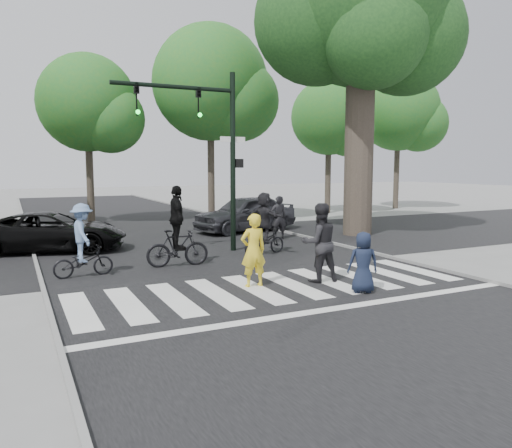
{
  "coord_description": "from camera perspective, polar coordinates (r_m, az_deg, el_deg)",
  "views": [
    {
      "loc": [
        -5.62,
        -9.42,
        2.93
      ],
      "look_at": [
        0.5,
        3.0,
        1.3
      ],
      "focal_mm": 35.0,
      "sensor_mm": 36.0,
      "label": 1
    }
  ],
  "objects": [
    {
      "name": "ground",
      "position": [
        11.35,
        4.48,
        -8.27
      ],
      "size": [
        120.0,
        120.0,
        0.0
      ],
      "primitive_type": "plane",
      "color": "gray",
      "rests_on": "ground"
    },
    {
      "name": "road_stem",
      "position": [
        15.75,
        -4.87,
        -4.01
      ],
      "size": [
        10.0,
        70.0,
        0.01
      ],
      "primitive_type": "cube",
      "color": "black",
      "rests_on": "ground"
    },
    {
      "name": "road_cross",
      "position": [
        18.53,
        -8.25,
        -2.43
      ],
      "size": [
        70.0,
        10.0,
        0.01
      ],
      "primitive_type": "cube",
      "color": "black",
      "rests_on": "ground"
    },
    {
      "name": "curb_left",
      "position": [
        14.71,
        -23.58,
        -5.14
      ],
      "size": [
        0.1,
        70.0,
        0.1
      ],
      "primitive_type": "cube",
      "color": "gray",
      "rests_on": "ground"
    },
    {
      "name": "curb_right",
      "position": [
        18.16,
        10.15,
        -2.51
      ],
      "size": [
        0.1,
        70.0,
        0.1
      ],
      "primitive_type": "cube",
      "color": "gray",
      "rests_on": "ground"
    },
    {
      "name": "crosswalk",
      "position": [
        11.9,
        2.84,
        -7.5
      ],
      "size": [
        10.0,
        3.85,
        0.01
      ],
      "color": "silver",
      "rests_on": "ground"
    },
    {
      "name": "traffic_signal",
      "position": [
        16.74,
        -5.37,
        10.01
      ],
      "size": [
        4.45,
        0.29,
        6.0
      ],
      "color": "black",
      "rests_on": "ground"
    },
    {
      "name": "eucalyptus",
      "position": [
        22.42,
        11.83,
        22.51
      ],
      "size": [
        8.3,
        7.2,
        13.0
      ],
      "color": "brown",
      "rests_on": "ground"
    },
    {
      "name": "bg_tree_2",
      "position": [
        26.47,
        -18.13,
        12.57
      ],
      "size": [
        5.04,
        4.8,
        8.4
      ],
      "color": "brown",
      "rests_on": "ground"
    },
    {
      "name": "bg_tree_3",
      "position": [
        26.91,
        -4.44,
        15.28
      ],
      "size": [
        6.3,
        6.0,
        10.2
      ],
      "color": "brown",
      "rests_on": "ground"
    },
    {
      "name": "bg_tree_4",
      "position": [
        31.28,
        8.87,
        11.6
      ],
      "size": [
        4.83,
        4.6,
        8.15
      ],
      "color": "brown",
      "rests_on": "ground"
    },
    {
      "name": "bg_tree_5",
      "position": [
        35.56,
        16.52,
        11.99
      ],
      "size": [
        5.67,
        5.4,
        9.3
      ],
      "color": "brown",
      "rests_on": "ground"
    },
    {
      "name": "pedestrian_woman",
      "position": [
        12.04,
        -0.31,
        -3.03
      ],
      "size": [
        0.66,
        0.44,
        1.79
      ],
      "primitive_type": "imported",
      "rotation": [
        0.0,
        0.0,
        3.12
      ],
      "color": "yellow",
      "rests_on": "ground"
    },
    {
      "name": "pedestrian_child",
      "position": [
        11.76,
        12.14,
        -4.31
      ],
      "size": [
        0.82,
        0.7,
        1.42
      ],
      "primitive_type": "imported",
      "rotation": [
        0.0,
        0.0,
        2.72
      ],
      "color": "#182137",
      "rests_on": "ground"
    },
    {
      "name": "pedestrian_adult",
      "position": [
        12.64,
        7.27,
        -2.13
      ],
      "size": [
        1.07,
        0.89,
        2.0
      ],
      "primitive_type": "imported",
      "rotation": [
        0.0,
        0.0,
        2.99
      ],
      "color": "black",
      "rests_on": "ground"
    },
    {
      "name": "cyclist_left",
      "position": [
        13.85,
        -19.19,
        -2.32
      ],
      "size": [
        1.58,
        1.05,
        1.95
      ],
      "color": "black",
      "rests_on": "ground"
    },
    {
      "name": "cyclist_mid",
      "position": [
        14.6,
        -8.99,
        -1.09
      ],
      "size": [
        1.85,
        1.14,
        2.36
      ],
      "color": "black",
      "rests_on": "ground"
    },
    {
      "name": "cyclist_right",
      "position": [
        16.39,
        0.96,
        -0.33
      ],
      "size": [
        1.71,
        1.58,
        2.06
      ],
      "color": "black",
      "rests_on": "ground"
    },
    {
      "name": "car_suv",
      "position": [
        18.35,
        -22.29,
        -0.83
      ],
      "size": [
        5.32,
        3.52,
        1.36
      ],
      "primitive_type": "imported",
      "rotation": [
        0.0,
        0.0,
        1.29
      ],
      "color": "black",
      "rests_on": "ground"
    },
    {
      "name": "car_grey",
      "position": [
        22.14,
        -1.23,
        1.22
      ],
      "size": [
        5.06,
        2.88,
        1.62
      ],
      "primitive_type": "imported",
      "rotation": [
        0.0,
        0.0,
        -1.36
      ],
      "color": "#35353B",
      "rests_on": "ground"
    },
    {
      "name": "bystander_dark",
      "position": [
        19.94,
        2.6,
        0.76
      ],
      "size": [
        0.7,
        0.54,
        1.72
      ],
      "primitive_type": "imported",
      "rotation": [
        0.0,
        0.0,
        2.93
      ],
      "color": "black",
      "rests_on": "ground"
    }
  ]
}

